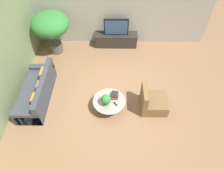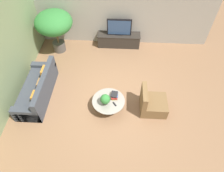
{
  "view_description": "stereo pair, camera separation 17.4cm",
  "coord_description": "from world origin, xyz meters",
  "px_view_note": "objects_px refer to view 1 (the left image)",
  "views": [
    {
      "loc": [
        -0.03,
        -3.95,
        5.26
      ],
      "look_at": [
        -0.08,
        0.15,
        0.55
      ],
      "focal_mm": 32.0,
      "sensor_mm": 36.0,
      "label": 1
    },
    {
      "loc": [
        0.14,
        -3.95,
        5.26
      ],
      "look_at": [
        -0.08,
        0.15,
        0.55
      ],
      "focal_mm": 32.0,
      "sensor_mm": 36.0,
      "label": 2
    }
  ],
  "objects_px": {
    "television": "(116,27)",
    "potted_plant_tabletop": "(106,100)",
    "coffee_table": "(109,103)",
    "potted_palm_tall": "(51,25)",
    "armchair_wicker": "(152,102)",
    "couch_by_wall": "(37,92)",
    "media_console": "(116,40)"
  },
  "relations": [
    {
      "from": "television",
      "to": "coffee_table",
      "type": "distance_m",
      "value": 3.31
    },
    {
      "from": "potted_palm_tall",
      "to": "coffee_table",
      "type": "bearing_deg",
      "value": -51.89
    },
    {
      "from": "coffee_table",
      "to": "potted_palm_tall",
      "type": "xyz_separation_m",
      "value": [
        -2.2,
        2.8,
        0.95
      ]
    },
    {
      "from": "media_console",
      "to": "potted_palm_tall",
      "type": "height_order",
      "value": "potted_palm_tall"
    },
    {
      "from": "coffee_table",
      "to": "television",
      "type": "bearing_deg",
      "value": 86.23
    },
    {
      "from": "potted_palm_tall",
      "to": "armchair_wicker",
      "type": "bearing_deg",
      "value": -37.94
    },
    {
      "from": "media_console",
      "to": "coffee_table",
      "type": "relative_size",
      "value": 1.73
    },
    {
      "from": "armchair_wicker",
      "to": "media_console",
      "type": "bearing_deg",
      "value": 19.29
    },
    {
      "from": "coffee_table",
      "to": "potted_palm_tall",
      "type": "height_order",
      "value": "potted_palm_tall"
    },
    {
      "from": "couch_by_wall",
      "to": "armchair_wicker",
      "type": "bearing_deg",
      "value": 84.47
    },
    {
      "from": "media_console",
      "to": "couch_by_wall",
      "type": "xyz_separation_m",
      "value": [
        -2.54,
        -2.85,
        0.01
      ]
    },
    {
      "from": "couch_by_wall",
      "to": "coffee_table",
      "type": "bearing_deg",
      "value": 80.22
    },
    {
      "from": "coffee_table",
      "to": "potted_palm_tall",
      "type": "relative_size",
      "value": 0.59
    },
    {
      "from": "television",
      "to": "potted_plant_tabletop",
      "type": "distance_m",
      "value": 3.39
    },
    {
      "from": "couch_by_wall",
      "to": "potted_plant_tabletop",
      "type": "bearing_deg",
      "value": 77.02
    },
    {
      "from": "media_console",
      "to": "couch_by_wall",
      "type": "relative_size",
      "value": 0.82
    },
    {
      "from": "coffee_table",
      "to": "couch_by_wall",
      "type": "height_order",
      "value": "couch_by_wall"
    },
    {
      "from": "coffee_table",
      "to": "couch_by_wall",
      "type": "bearing_deg",
      "value": 170.22
    },
    {
      "from": "potted_palm_tall",
      "to": "couch_by_wall",
      "type": "bearing_deg",
      "value": -93.14
    },
    {
      "from": "television",
      "to": "coffee_table",
      "type": "relative_size",
      "value": 0.96
    },
    {
      "from": "television",
      "to": "couch_by_wall",
      "type": "xyz_separation_m",
      "value": [
        -2.54,
        -2.85,
        -0.58
      ]
    },
    {
      "from": "coffee_table",
      "to": "potted_plant_tabletop",
      "type": "height_order",
      "value": "potted_plant_tabletop"
    },
    {
      "from": "couch_by_wall",
      "to": "potted_palm_tall",
      "type": "height_order",
      "value": "potted_palm_tall"
    },
    {
      "from": "potted_plant_tabletop",
      "to": "potted_palm_tall",
      "type": "bearing_deg",
      "value": 125.91
    },
    {
      "from": "television",
      "to": "potted_palm_tall",
      "type": "distance_m",
      "value": 2.48
    },
    {
      "from": "couch_by_wall",
      "to": "armchair_wicker",
      "type": "distance_m",
      "value": 3.68
    },
    {
      "from": "television",
      "to": "couch_by_wall",
      "type": "height_order",
      "value": "television"
    },
    {
      "from": "television",
      "to": "armchair_wicker",
      "type": "xyz_separation_m",
      "value": [
        1.12,
        -3.2,
        -0.6
      ]
    },
    {
      "from": "media_console",
      "to": "potted_plant_tabletop",
      "type": "bearing_deg",
      "value": -95.08
    },
    {
      "from": "potted_palm_tall",
      "to": "potted_plant_tabletop",
      "type": "relative_size",
      "value": 4.64
    },
    {
      "from": "coffee_table",
      "to": "couch_by_wall",
      "type": "distance_m",
      "value": 2.36
    },
    {
      "from": "media_console",
      "to": "couch_by_wall",
      "type": "height_order",
      "value": "couch_by_wall"
    }
  ]
}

